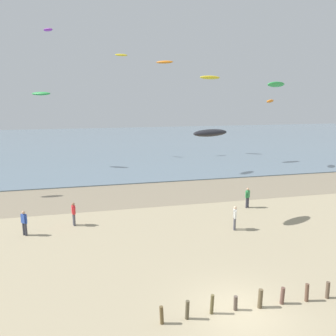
# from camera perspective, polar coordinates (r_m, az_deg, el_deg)

# --- Properties ---
(ground_plane) EXTENTS (160.00, 160.00, 0.00)m
(ground_plane) POSITION_cam_1_polar(r_m,az_deg,el_deg) (16.17, 12.03, -22.45)
(ground_plane) COLOR tan
(wet_sand_strip) EXTENTS (120.00, 8.18, 0.01)m
(wet_sand_strip) POSITION_cam_1_polar(r_m,az_deg,el_deg) (32.76, -2.31, -4.29)
(wet_sand_strip) COLOR gray
(wet_sand_strip) RESTS_ON ground
(sea) EXTENTS (160.00, 70.00, 0.10)m
(sea) POSITION_cam_1_polar(r_m,az_deg,el_deg) (70.83, -8.52, 4.27)
(sea) COLOR slate
(sea) RESTS_ON ground
(groyne_near) EXTENTS (13.52, 0.33, 0.89)m
(groyne_near) POSITION_cam_1_polar(r_m,az_deg,el_deg) (17.44, 21.99, -18.83)
(groyne_near) COLOR brown
(groyne_near) RESTS_ON ground
(person_mid_beach) EXTENTS (0.43, 0.43, 1.71)m
(person_mid_beach) POSITION_cam_1_polar(r_m,az_deg,el_deg) (24.72, -23.01, -8.39)
(person_mid_beach) COLOR #383842
(person_mid_beach) RESTS_ON ground
(person_by_waterline) EXTENTS (0.50, 0.38, 1.71)m
(person_by_waterline) POSITION_cam_1_polar(r_m,az_deg,el_deg) (29.14, 13.21, -4.77)
(person_by_waterline) COLOR #383842
(person_by_waterline) RESTS_ON ground
(person_far_down_beach) EXTENTS (0.29, 0.56, 1.71)m
(person_far_down_beach) POSITION_cam_1_polar(r_m,az_deg,el_deg) (25.43, -15.57, -7.32)
(person_far_down_beach) COLOR #4C4C56
(person_far_down_beach) RESTS_ON ground
(person_trailing_behind) EXTENTS (0.34, 0.53, 1.71)m
(person_trailing_behind) POSITION_cam_1_polar(r_m,az_deg,el_deg) (24.20, 11.17, -8.09)
(person_trailing_behind) COLOR #4C4C56
(person_trailing_behind) RESTS_ON ground
(kite_aloft_1) EXTENTS (1.76, 1.70, 0.51)m
(kite_aloft_1) POSITION_cam_1_polar(r_m,az_deg,el_deg) (55.48, -19.51, 21.05)
(kite_aloft_1) COLOR purple
(kite_aloft_3) EXTENTS (3.48, 2.74, 0.83)m
(kite_aloft_3) POSITION_cam_1_polar(r_m,az_deg,el_deg) (41.07, 17.71, 13.24)
(kite_aloft_3) COLOR green
(kite_aloft_4) EXTENTS (3.18, 1.48, 0.53)m
(kite_aloft_4) POSITION_cam_1_polar(r_m,az_deg,el_deg) (48.03, 7.06, 14.86)
(kite_aloft_4) COLOR yellow
(kite_aloft_5) EXTENTS (2.78, 2.12, 0.54)m
(kite_aloft_5) POSITION_cam_1_polar(r_m,az_deg,el_deg) (46.65, -20.55, 11.62)
(kite_aloft_5) COLOR green
(kite_aloft_6) EXTENTS (2.81, 2.19, 0.47)m
(kite_aloft_6) POSITION_cam_1_polar(r_m,az_deg,el_deg) (55.07, -0.56, 17.37)
(kite_aloft_6) COLOR orange
(kite_aloft_7) EXTENTS (2.20, 2.30, 0.61)m
(kite_aloft_7) POSITION_cam_1_polar(r_m,az_deg,el_deg) (46.26, 16.79, 10.70)
(kite_aloft_7) COLOR orange
(kite_aloft_8) EXTENTS (3.25, 2.13, 0.57)m
(kite_aloft_8) POSITION_cam_1_polar(r_m,az_deg,el_deg) (24.50, 7.14, 5.88)
(kite_aloft_8) COLOR black
(kite_aloft_9) EXTENTS (2.01, 0.93, 0.53)m
(kite_aloft_9) POSITION_cam_1_polar(r_m,az_deg,el_deg) (53.86, -7.85, 18.29)
(kite_aloft_9) COLOR yellow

